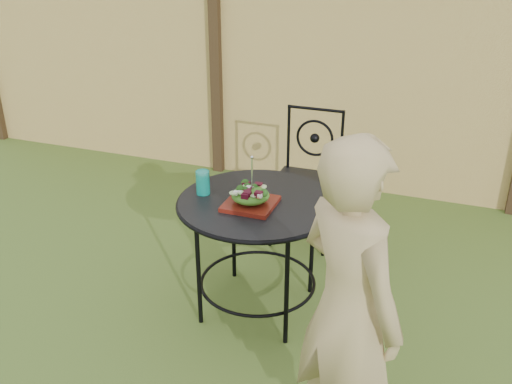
# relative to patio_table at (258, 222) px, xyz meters

# --- Properties ---
(ground) EXTENTS (60.00, 60.00, 0.00)m
(ground) POSITION_rel_patio_table_xyz_m (0.21, -0.24, -0.59)
(ground) COLOR #314B18
(ground) RESTS_ON ground
(fence) EXTENTS (8.00, 0.12, 1.90)m
(fence) POSITION_rel_patio_table_xyz_m (0.21, 1.95, 0.36)
(fence) COLOR #EDD075
(fence) RESTS_ON ground
(patio_table) EXTENTS (0.92, 0.92, 0.72)m
(patio_table) POSITION_rel_patio_table_xyz_m (0.00, 0.00, 0.00)
(patio_table) COLOR black
(patio_table) RESTS_ON ground
(patio_chair) EXTENTS (0.46, 0.46, 0.95)m
(patio_chair) POSITION_rel_patio_table_xyz_m (0.03, 0.98, -0.08)
(patio_chair) COLOR black
(patio_chair) RESTS_ON ground
(diner) EXTENTS (0.65, 0.61, 1.49)m
(diner) POSITION_rel_patio_table_xyz_m (0.69, -0.85, 0.16)
(diner) COLOR tan
(diner) RESTS_ON ground
(salad_plate) EXTENTS (0.27, 0.27, 0.02)m
(salad_plate) POSITION_rel_patio_table_xyz_m (-0.02, -0.08, 0.15)
(salad_plate) COLOR #451609
(salad_plate) RESTS_ON patio_table
(salad) EXTENTS (0.21, 0.21, 0.08)m
(salad) POSITION_rel_patio_table_xyz_m (-0.02, -0.08, 0.20)
(salad) COLOR #235614
(salad) RESTS_ON salad_plate
(fork) EXTENTS (0.01, 0.01, 0.18)m
(fork) POSITION_rel_patio_table_xyz_m (-0.01, -0.08, 0.33)
(fork) COLOR silver
(fork) RESTS_ON salad
(drinking_glass) EXTENTS (0.08, 0.08, 0.14)m
(drinking_glass) POSITION_rel_patio_table_xyz_m (-0.33, -0.02, 0.21)
(drinking_glass) COLOR #0C8E7E
(drinking_glass) RESTS_ON patio_table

